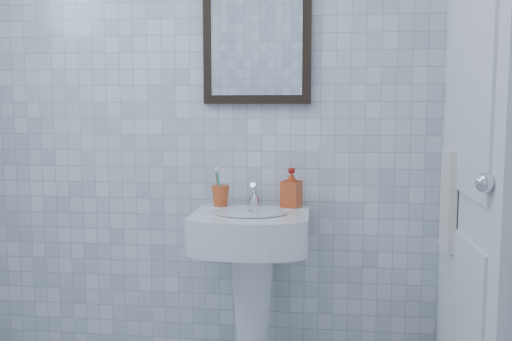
# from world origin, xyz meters

# --- Properties ---
(wall_back) EXTENTS (2.20, 0.02, 2.50)m
(wall_back) POSITION_xyz_m (0.00, 1.20, 1.25)
(wall_back) COLOR white
(wall_back) RESTS_ON ground
(washbasin) EXTENTS (0.50, 0.37, 0.78)m
(washbasin) POSITION_xyz_m (0.25, 0.98, 0.52)
(washbasin) COLOR white
(washbasin) RESTS_ON ground
(faucet) EXTENTS (0.05, 0.11, 0.12)m
(faucet) POSITION_xyz_m (0.25, 1.08, 0.82)
(faucet) COLOR silver
(faucet) RESTS_ON washbasin
(toothbrush_cup) EXTENTS (0.08, 0.08, 0.10)m
(toothbrush_cup) POSITION_xyz_m (0.10, 1.08, 0.82)
(toothbrush_cup) COLOR #D95123
(toothbrush_cup) RESTS_ON washbasin
(soap_dispenser) EXTENTS (0.10, 0.10, 0.18)m
(soap_dispenser) POSITION_xyz_m (0.42, 1.10, 0.86)
(soap_dispenser) COLOR red
(soap_dispenser) RESTS_ON washbasin
(wall_mirror) EXTENTS (0.50, 0.04, 0.62)m
(wall_mirror) POSITION_xyz_m (0.25, 1.18, 1.55)
(wall_mirror) COLOR black
(wall_mirror) RESTS_ON wall_back
(bathroom_door) EXTENTS (0.04, 0.80, 2.00)m
(bathroom_door) POSITION_xyz_m (1.08, 0.55, 1.00)
(bathroom_door) COLOR silver
(bathroom_door) RESTS_ON ground
(towel_ring) EXTENTS (0.01, 0.18, 0.18)m
(towel_ring) POSITION_xyz_m (1.06, 0.73, 1.05)
(towel_ring) COLOR silver
(towel_ring) RESTS_ON wall_right
(hand_towel) EXTENTS (0.03, 0.16, 0.38)m
(hand_towel) POSITION_xyz_m (1.04, 0.73, 0.87)
(hand_towel) COLOR silver
(hand_towel) RESTS_ON towel_ring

